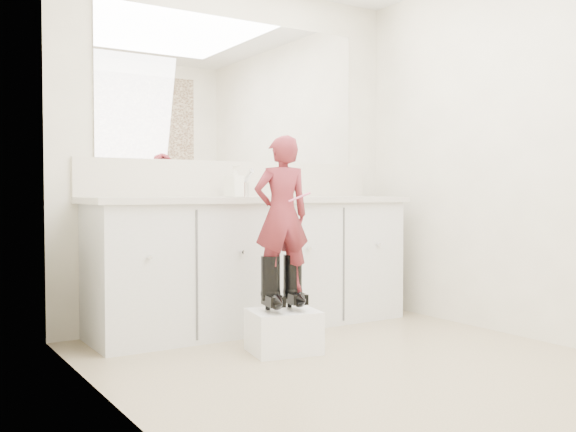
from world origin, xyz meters
TOP-DOWN VIEW (x-y plane):
  - floor at (0.00, 0.00)m, footprint 3.00×3.00m
  - wall_back at (0.00, 1.50)m, footprint 2.60×0.00m
  - wall_left at (-1.30, 0.00)m, footprint 0.00×3.00m
  - wall_right at (1.30, 0.00)m, footprint 0.00×3.00m
  - vanity_cabinet at (0.00, 1.23)m, footprint 2.20×0.55m
  - countertop at (0.00, 1.21)m, footprint 2.28×0.58m
  - backsplash at (0.00, 1.49)m, footprint 2.28×0.03m
  - mirror at (0.00, 1.49)m, footprint 2.00×0.02m
  - faucet at (0.00, 1.38)m, footprint 0.08×0.08m
  - cup at (0.20, 1.20)m, footprint 0.13×0.13m
  - soap_bottle at (-0.12, 1.28)m, footprint 0.12×0.12m
  - step_stool at (-0.19, 0.54)m, footprint 0.43×0.38m
  - boot_left at (-0.27, 0.56)m, footprint 0.15×0.23m
  - boot_right at (-0.12, 0.56)m, footprint 0.15×0.23m
  - toddler at (-0.19, 0.56)m, footprint 0.36×0.27m
  - toothbrush at (-0.12, 0.48)m, footprint 0.14×0.04m

SIDE VIEW (x-z plane):
  - floor at x=0.00m, z-range 0.00..0.00m
  - step_stool at x=-0.19m, z-range 0.00..0.24m
  - boot_left at x=-0.27m, z-range 0.24..0.56m
  - boot_right at x=-0.12m, z-range 0.24..0.56m
  - vanity_cabinet at x=0.00m, z-range 0.00..0.85m
  - toddler at x=-0.19m, z-range 0.34..1.24m
  - countertop at x=0.00m, z-range 0.85..0.89m
  - toothbrush at x=-0.12m, z-range 0.86..0.92m
  - faucet at x=0.00m, z-range 0.89..0.99m
  - cup at x=0.20m, z-range 0.89..0.99m
  - soap_bottle at x=-0.12m, z-range 0.89..1.10m
  - backsplash at x=0.00m, z-range 0.89..1.14m
  - wall_back at x=0.00m, z-range -0.10..2.50m
  - wall_left at x=-1.30m, z-range -0.30..2.70m
  - wall_right at x=1.30m, z-range -0.30..2.70m
  - mirror at x=0.00m, z-range 1.14..2.14m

